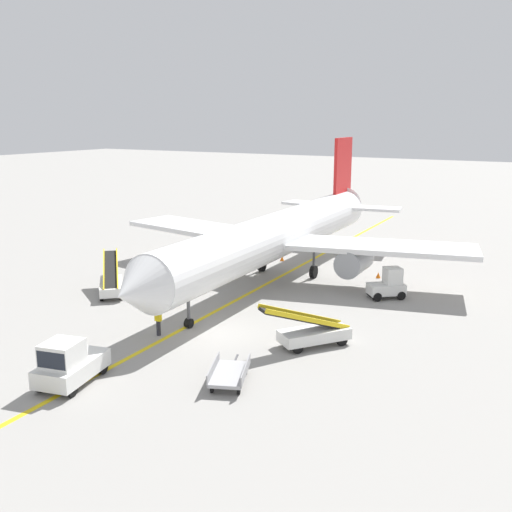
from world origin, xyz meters
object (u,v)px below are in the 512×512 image
baggage_cart_loaded (229,373)px  safety_cone_wingtip_left (173,304)px  belt_loader_forward_hold (111,283)px  baggage_tug_near_wing (388,285)px  belt_loader_aft_hold (312,332)px  airliner (279,234)px  safety_cone_nose_left (282,258)px  safety_cone_nose_right (378,275)px  ground_crew_marshaller (158,320)px  pushback_tug (69,364)px

baggage_cart_loaded → safety_cone_wingtip_left: bearing=140.0°
belt_loader_forward_hold → safety_cone_wingtip_left: 5.46m
baggage_tug_near_wing → belt_loader_aft_hold: size_ratio=0.56×
belt_loader_aft_hold → airliner: bearing=125.0°
airliner → safety_cone_wingtip_left: airliner is taller
belt_loader_forward_hold → safety_cone_nose_left: bearing=68.3°
belt_loader_aft_hold → baggage_cart_loaded: bearing=-102.9°
baggage_tug_near_wing → safety_cone_nose_right: (-2.21, 4.68, -0.71)m
safety_cone_wingtip_left → safety_cone_nose_right: bearing=55.6°
belt_loader_forward_hold → safety_cone_nose_right: size_ratio=10.30×
belt_loader_aft_hold → safety_cone_nose_right: bearing=95.0°
belt_loader_forward_hold → baggage_cart_loaded: size_ratio=1.20×
baggage_tug_near_wing → safety_cone_wingtip_left: 14.41m
airliner → baggage_cart_loaded: (6.34, -17.10, -2.95)m
baggage_tug_near_wing → safety_cone_nose_left: 12.61m
belt_loader_aft_hold → safety_cone_nose_left: belt_loader_aft_hold is taller
safety_cone_wingtip_left → baggage_cart_loaded: bearing=-40.0°
airliner → baggage_tug_near_wing: (8.62, -0.68, -2.49)m
belt_loader_forward_hold → airliner: bearing=48.2°
safety_cone_wingtip_left → belt_loader_forward_hold: bearing=177.6°
baggage_cart_loaded → ground_crew_marshaller: 7.45m
pushback_tug → safety_cone_wingtip_left: 11.76m
pushback_tug → belt_loader_forward_hold: belt_loader_forward_hold is taller
pushback_tug → belt_loader_forward_hold: (-8.30, 11.60, -0.22)m
baggage_tug_near_wing → safety_cone_wingtip_left: (-11.42, -8.76, -0.71)m
baggage_tug_near_wing → safety_cone_wingtip_left: size_ratio=6.08×
pushback_tug → baggage_cart_loaded: 7.29m
ground_crew_marshaller → safety_cone_nose_left: (-2.10, 19.17, -0.69)m
airliner → baggage_tug_near_wing: size_ratio=13.19×
belt_loader_forward_hold → safety_cone_nose_right: 19.72m
baggage_cart_loaded → baggage_tug_near_wing: bearing=82.1°
ground_crew_marshaller → safety_cone_wingtip_left: ground_crew_marshaller is taller
baggage_tug_near_wing → belt_loader_forward_hold: belt_loader_forward_hold is taller
baggage_cart_loaded → belt_loader_forward_hold: bearing=151.5°
pushback_tug → belt_loader_forward_hold: 14.27m
belt_loader_aft_hold → baggage_tug_near_wing: bearing=85.0°
belt_loader_forward_hold → baggage_cart_loaded: bearing=-28.5°
belt_loader_aft_hold → safety_cone_wingtip_left: bearing=171.3°
pushback_tug → ground_crew_marshaller: (-0.44, 6.93, -0.08)m
safety_cone_nose_left → safety_cone_wingtip_left: 14.73m
ground_crew_marshaller → safety_cone_nose_right: ground_crew_marshaller is taller
airliner → baggage_tug_near_wing: 9.00m
pushback_tug → safety_cone_nose_right: bearing=75.7°
safety_cone_nose_left → safety_cone_nose_right: same height
belt_loader_aft_hold → ground_crew_marshaller: size_ratio=2.80×
airliner → safety_cone_nose_right: size_ratio=80.19×
airliner → ground_crew_marshaller: bearing=-91.5°
baggage_tug_near_wing → baggage_cart_loaded: 16.59m
pushback_tug → ground_crew_marshaller: bearing=93.6°
pushback_tug → baggage_tug_near_wing: bearing=67.0°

